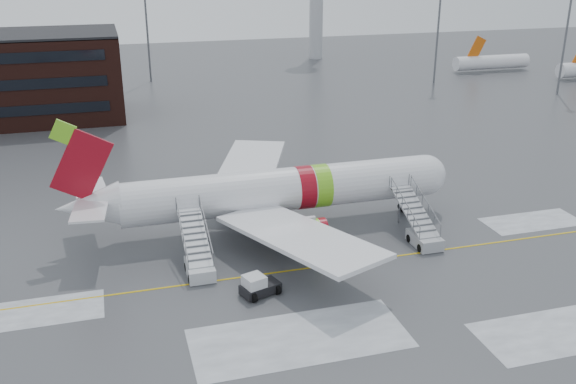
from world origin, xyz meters
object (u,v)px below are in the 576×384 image
object	(u,v)px
airliner	(271,191)
pushback_tug	(258,286)
airstair_fwd	(421,231)
airstair_aft	(198,259)

from	to	relation	value
airliner	pushback_tug	world-z (taller)	airliner
airstair_fwd	pushback_tug	distance (m)	16.08
airstair_aft	pushback_tug	bearing A→B (deg)	-53.09
airliner	airstair_fwd	distance (m)	13.32
airstair_fwd	pushback_tug	xyz separation A→B (m)	(-15.34, -4.79, -0.36)
airstair_aft	airstair_fwd	bearing A→B (deg)	0.00
pushback_tug	airliner	bearing A→B (deg)	70.66
airstair_fwd	pushback_tug	size ratio (longest dim) A/B	2.46
airliner	airstair_aft	size ratio (longest dim) A/B	4.55
airliner	airstair_aft	xyz separation A→B (m)	(-7.58, -6.54, -2.35)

